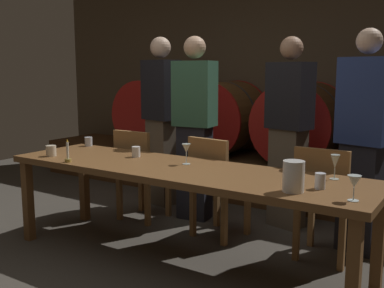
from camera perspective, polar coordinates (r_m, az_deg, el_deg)
name	(u,v)px	position (r m, az deg, el deg)	size (l,w,h in m)	color
ground_plane	(121,271)	(3.44, -8.90, -15.49)	(8.88, 8.88, 0.00)	#3F3A33
back_wall	(281,84)	(5.64, 11.14, 7.41)	(6.83, 0.24, 2.55)	brown
barrel_shelf	(260,177)	(5.27, 8.54, -4.12)	(6.15, 0.90, 0.46)	#4C2D16
wine_barrel_far_left	(157,114)	(5.92, -4.36, 3.83)	(0.87, 0.79, 0.87)	brown
wine_barrel_center_left	(223,118)	(5.39, 3.88, 3.31)	(0.87, 0.79, 0.87)	brown
wine_barrel_center_right	(301,123)	(4.99, 13.59, 2.62)	(0.87, 0.79, 0.87)	#513319
dining_table	(179,176)	(3.34, -1.61, -4.03)	(2.84, 0.76, 0.73)	brown
chair_left	(139,171)	(4.37, -6.68, -3.33)	(0.41, 0.41, 0.88)	olive
chair_center	(215,183)	(3.88, 2.96, -4.87)	(0.45, 0.45, 0.88)	olive
chair_right	(324,198)	(3.54, 16.30, -6.60)	(0.40, 0.40, 0.88)	olive
guest_far_left	(161,120)	(4.83, -3.89, 3.09)	(0.42, 0.32, 1.78)	brown
guest_center_left	(195,127)	(4.33, 0.33, 2.17)	(0.40, 0.28, 1.75)	black
guest_center_right	(289,131)	(4.19, 12.07, 1.55)	(0.43, 0.33, 1.73)	brown
guest_far_right	(363,141)	(3.75, 20.76, 0.39)	(0.42, 0.32, 1.75)	black
candle_center	(68,156)	(3.63, -15.36, -1.45)	(0.05, 0.05, 0.18)	olive
pitcher	(294,176)	(2.70, 12.65, -4.00)	(0.13, 0.13, 0.18)	white
wine_glass_left	(186,149)	(3.40, -0.72, -0.64)	(0.07, 0.07, 0.16)	silver
wine_glass_center	(335,162)	(3.07, 17.56, -2.21)	(0.06, 0.06, 0.16)	silver
wine_glass_right	(354,182)	(2.60, 19.74, -4.55)	(0.07, 0.07, 0.14)	silver
cup_far_left	(89,142)	(4.37, -12.89, 0.30)	(0.07, 0.07, 0.08)	silver
cup_center_left	(51,151)	(3.93, -17.31, -0.82)	(0.08, 0.08, 0.09)	beige
cup_center_right	(136,152)	(3.74, -7.05, -0.98)	(0.07, 0.07, 0.09)	white
cup_far_right	(320,181)	(2.81, 15.81, -4.50)	(0.06, 0.06, 0.10)	silver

